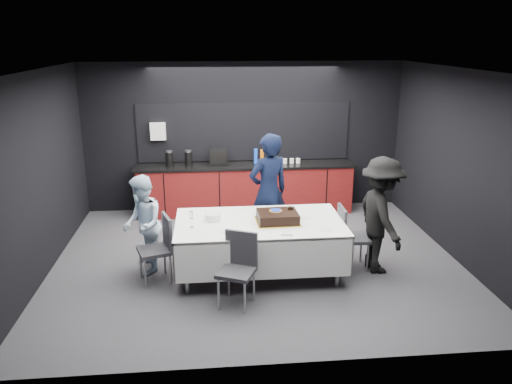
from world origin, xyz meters
The scene contains 18 objects.
ground centered at (0.00, 0.00, 0.00)m, with size 6.00×6.00×0.00m, color #424146.
room_shell centered at (0.00, 0.00, 1.86)m, with size 6.04×5.04×2.82m.
kitchenette centered at (-0.02, 2.22, 0.54)m, with size 4.10×0.64×2.05m.
party_table centered at (0.00, -0.40, 0.64)m, with size 2.32×1.32×0.78m.
cake_assembly centered at (0.25, -0.45, 0.85)m, with size 0.60×0.50×0.18m.
plate_stack centered at (-0.64, -0.30, 0.83)m, with size 0.22×0.22×0.10m, color white.
loose_plate_near centered at (-0.44, -0.73, 0.78)m, with size 0.21×0.21×0.01m, color white.
loose_plate_right_a centered at (0.68, -0.29, 0.78)m, with size 0.20×0.20×0.01m, color white.
loose_plate_right_b centered at (0.85, -0.76, 0.78)m, with size 0.20×0.20×0.01m, color white.
loose_plate_far centered at (0.02, -0.08, 0.78)m, with size 0.22×0.22×0.01m, color white.
fork_pile centered at (0.30, -0.91, 0.79)m, with size 0.15×0.09×0.02m, color white.
champagne_flute centered at (-0.93, -0.54, 0.94)m, with size 0.06×0.06×0.22m.
chair_left centered at (-1.37, -0.49, 0.53)m, with size 0.53×0.53×0.92m.
chair_right centered at (1.30, -0.34, 0.53)m, with size 0.43×0.43×0.92m.
chair_near centered at (-0.34, -1.20, 0.53)m, with size 0.55×0.55×0.92m.
person_center centered at (0.23, 0.49, 0.92)m, with size 0.67×0.44×1.84m, color black.
person_left centered at (-1.63, -0.19, 0.71)m, with size 0.69×0.53×1.41m, color silver.
person_right centered at (1.70, -0.47, 0.83)m, with size 1.08×0.62×1.67m, color black.
Camera 1 is at (-0.66, -6.84, 3.23)m, focal length 35.00 mm.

